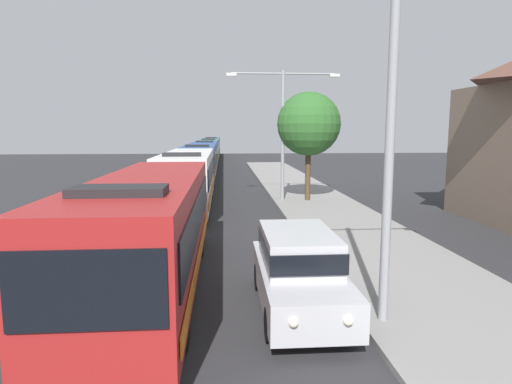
{
  "coord_description": "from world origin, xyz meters",
  "views": [
    {
      "loc": [
        0.67,
        -1.65,
        4.25
      ],
      "look_at": [
        1.9,
        15.02,
        1.89
      ],
      "focal_mm": 30.61,
      "sensor_mm": 36.0,
      "label": 1
    }
  ],
  "objects_px": {
    "bus_middle": "(200,162)",
    "bus_tail_end": "(212,146)",
    "bus_fourth_in_line": "(206,154)",
    "bus_second_in_line": "(188,177)",
    "bus_rear": "(210,149)",
    "roadside_tree": "(309,124)",
    "streetlamp_mid": "(283,120)",
    "white_suv": "(298,268)",
    "bus_lead": "(150,228)",
    "streetlamp_near": "(392,87)"
  },
  "relations": [
    {
      "from": "bus_tail_end",
      "to": "bus_fourth_in_line",
      "type": "bearing_deg",
      "value": -90.0
    },
    {
      "from": "streetlamp_near",
      "to": "streetlamp_mid",
      "type": "bearing_deg",
      "value": 90.0
    },
    {
      "from": "bus_lead",
      "to": "bus_fourth_in_line",
      "type": "relative_size",
      "value": 1.0
    },
    {
      "from": "bus_lead",
      "to": "bus_middle",
      "type": "relative_size",
      "value": 0.92
    },
    {
      "from": "bus_fourth_in_line",
      "to": "streetlamp_near",
      "type": "distance_m",
      "value": 40.34
    },
    {
      "from": "bus_fourth_in_line",
      "to": "streetlamp_near",
      "type": "relative_size",
      "value": 1.35
    },
    {
      "from": "bus_lead",
      "to": "streetlamp_mid",
      "type": "xyz_separation_m",
      "value": [
        5.4,
        13.84,
        3.16
      ]
    },
    {
      "from": "bus_second_in_line",
      "to": "roadside_tree",
      "type": "distance_m",
      "value": 7.61
    },
    {
      "from": "bus_tail_end",
      "to": "white_suv",
      "type": "xyz_separation_m",
      "value": [
        3.7,
        -63.72,
        -0.66
      ]
    },
    {
      "from": "bus_tail_end",
      "to": "white_suv",
      "type": "height_order",
      "value": "bus_tail_end"
    },
    {
      "from": "bus_rear",
      "to": "streetlamp_near",
      "type": "bearing_deg",
      "value": -84.08
    },
    {
      "from": "bus_second_in_line",
      "to": "bus_rear",
      "type": "height_order",
      "value": "same"
    },
    {
      "from": "bus_middle",
      "to": "bus_rear",
      "type": "height_order",
      "value": "same"
    },
    {
      "from": "bus_tail_end",
      "to": "streetlamp_near",
      "type": "relative_size",
      "value": 1.46
    },
    {
      "from": "bus_lead",
      "to": "bus_second_in_line",
      "type": "xyz_separation_m",
      "value": [
        0.0,
        12.65,
        0.0
      ]
    },
    {
      "from": "bus_lead",
      "to": "bus_fourth_in_line",
      "type": "height_order",
      "value": "same"
    },
    {
      "from": "bus_rear",
      "to": "bus_tail_end",
      "type": "distance_m",
      "value": 12.64
    },
    {
      "from": "white_suv",
      "to": "bus_fourth_in_line",
      "type": "bearing_deg",
      "value": 95.44
    },
    {
      "from": "bus_middle",
      "to": "roadside_tree",
      "type": "distance_m",
      "value": 13.23
    },
    {
      "from": "bus_tail_end",
      "to": "streetlamp_mid",
      "type": "xyz_separation_m",
      "value": [
        5.4,
        -48.23,
        3.16
      ]
    },
    {
      "from": "bus_middle",
      "to": "streetlamp_mid",
      "type": "bearing_deg",
      "value": -63.73
    },
    {
      "from": "streetlamp_near",
      "to": "bus_lead",
      "type": "bearing_deg",
      "value": 153.74
    },
    {
      "from": "white_suv",
      "to": "streetlamp_near",
      "type": "bearing_deg",
      "value": -30.69
    },
    {
      "from": "streetlamp_mid",
      "to": "roadside_tree",
      "type": "height_order",
      "value": "streetlamp_mid"
    },
    {
      "from": "white_suv",
      "to": "streetlamp_near",
      "type": "height_order",
      "value": "streetlamp_near"
    },
    {
      "from": "bus_rear",
      "to": "streetlamp_near",
      "type": "relative_size",
      "value": 1.52
    },
    {
      "from": "bus_lead",
      "to": "bus_tail_end",
      "type": "distance_m",
      "value": 62.07
    },
    {
      "from": "white_suv",
      "to": "streetlamp_mid",
      "type": "height_order",
      "value": "streetlamp_mid"
    },
    {
      "from": "bus_fourth_in_line",
      "to": "streetlamp_mid",
      "type": "height_order",
      "value": "streetlamp_mid"
    },
    {
      "from": "bus_second_in_line",
      "to": "bus_rear",
      "type": "relative_size",
      "value": 0.92
    },
    {
      "from": "bus_second_in_line",
      "to": "bus_middle",
      "type": "height_order",
      "value": "same"
    },
    {
      "from": "bus_middle",
      "to": "bus_rear",
      "type": "relative_size",
      "value": 0.97
    },
    {
      "from": "streetlamp_near",
      "to": "bus_rear",
      "type": "bearing_deg",
      "value": 95.92
    },
    {
      "from": "white_suv",
      "to": "streetlamp_mid",
      "type": "bearing_deg",
      "value": 83.74
    },
    {
      "from": "white_suv",
      "to": "roadside_tree",
      "type": "bearing_deg",
      "value": 78.29
    },
    {
      "from": "bus_second_in_line",
      "to": "streetlamp_mid",
      "type": "relative_size",
      "value": 1.52
    },
    {
      "from": "roadside_tree",
      "to": "bus_middle",
      "type": "bearing_deg",
      "value": 122.41
    },
    {
      "from": "bus_tail_end",
      "to": "bus_rear",
      "type": "bearing_deg",
      "value": -90.0
    },
    {
      "from": "bus_fourth_in_line",
      "to": "bus_rear",
      "type": "height_order",
      "value": "same"
    },
    {
      "from": "bus_second_in_line",
      "to": "streetlamp_near",
      "type": "xyz_separation_m",
      "value": [
        5.4,
        -15.32,
        3.43
      ]
    },
    {
      "from": "bus_tail_end",
      "to": "roadside_tree",
      "type": "height_order",
      "value": "roadside_tree"
    },
    {
      "from": "bus_middle",
      "to": "roadside_tree",
      "type": "relative_size",
      "value": 1.88
    },
    {
      "from": "bus_middle",
      "to": "bus_fourth_in_line",
      "type": "relative_size",
      "value": 1.09
    },
    {
      "from": "bus_middle",
      "to": "bus_fourth_in_line",
      "type": "bearing_deg",
      "value": 90.0
    },
    {
      "from": "streetlamp_near",
      "to": "streetlamp_mid",
      "type": "distance_m",
      "value": 16.51
    },
    {
      "from": "bus_fourth_in_line",
      "to": "streetlamp_mid",
      "type": "relative_size",
      "value": 1.45
    },
    {
      "from": "bus_middle",
      "to": "bus_fourth_in_line",
      "type": "xyz_separation_m",
      "value": [
        -0.0,
        12.39,
        -0.0
      ]
    },
    {
      "from": "bus_middle",
      "to": "bus_tail_end",
      "type": "relative_size",
      "value": 1.0
    },
    {
      "from": "streetlamp_mid",
      "to": "roadside_tree",
      "type": "xyz_separation_m",
      "value": [
        1.52,
        0.04,
        -0.23
      ]
    },
    {
      "from": "bus_lead",
      "to": "roadside_tree",
      "type": "relative_size",
      "value": 1.73
    }
  ]
}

